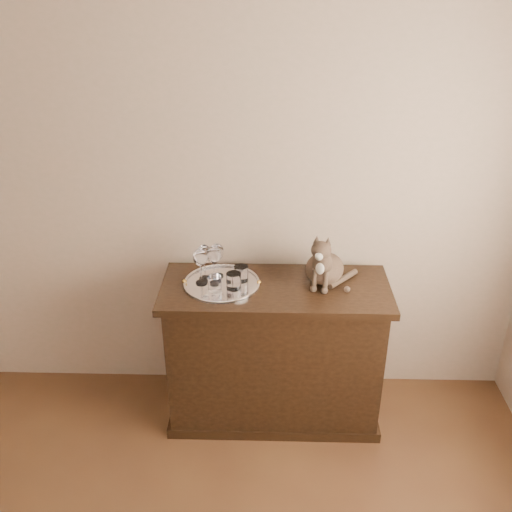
{
  "coord_description": "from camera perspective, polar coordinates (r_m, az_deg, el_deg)",
  "views": [
    {
      "loc": [
        0.57,
        -0.62,
        2.36
      ],
      "look_at": [
        0.5,
        1.95,
        1.02
      ],
      "focal_mm": 40.0,
      "sensor_mm": 36.0,
      "label": 1
    }
  ],
  "objects": [
    {
      "name": "tumbler_a",
      "position": [
        2.92,
        -2.24,
        -2.51
      ],
      "size": [
        0.08,
        0.08,
        0.09
      ],
      "primitive_type": "cylinder",
      "color": "white",
      "rests_on": "tray"
    },
    {
      "name": "tray",
      "position": [
        2.99,
        -3.44,
        -2.83
      ],
      "size": [
        0.4,
        0.4,
        0.01
      ],
      "primitive_type": "cylinder",
      "color": "silver",
      "rests_on": "sideboard"
    },
    {
      "name": "tumbler_b",
      "position": [
        2.91,
        -4.16,
        -2.77
      ],
      "size": [
        0.07,
        0.07,
        0.08
      ],
      "primitive_type": "cylinder",
      "color": "white",
      "rests_on": "tray"
    },
    {
      "name": "wall_back",
      "position": [
        3.1,
        -9.18,
        8.08
      ],
      "size": [
        4.0,
        0.1,
        2.7
      ],
      "primitive_type": "cube",
      "color": "tan",
      "rests_on": "ground"
    },
    {
      "name": "wine_glass_d",
      "position": [
        2.97,
        -4.23,
        -0.77
      ],
      "size": [
        0.08,
        0.08,
        0.2
      ],
      "primitive_type": null,
      "color": "silver",
      "rests_on": "tray"
    },
    {
      "name": "wine_glass_c",
      "position": [
        2.95,
        -5.55,
        -1.03
      ],
      "size": [
        0.07,
        0.07,
        0.2
      ],
      "primitive_type": null,
      "color": "silver",
      "rests_on": "tray"
    },
    {
      "name": "tumbler_c",
      "position": [
        2.99,
        -1.5,
        -1.76
      ],
      "size": [
        0.07,
        0.07,
        0.08
      ],
      "primitive_type": "cylinder",
      "color": "white",
      "rests_on": "tray"
    },
    {
      "name": "wine_glass_b",
      "position": [
        3.01,
        -3.9,
        -0.42
      ],
      "size": [
        0.07,
        0.07,
        0.19
      ],
      "primitive_type": null,
      "color": "silver",
      "rests_on": "tray"
    },
    {
      "name": "sideboard",
      "position": [
        3.21,
        1.84,
        -9.61
      ],
      "size": [
        1.2,
        0.5,
        0.85
      ],
      "primitive_type": null,
      "color": "black",
      "rests_on": "ground"
    },
    {
      "name": "cat",
      "position": [
        2.97,
        6.96,
        0.07
      ],
      "size": [
        0.38,
        0.36,
        0.31
      ],
      "primitive_type": null,
      "rotation": [
        0.0,
        0.0,
        -0.3
      ],
      "color": "brown",
      "rests_on": "sideboard"
    },
    {
      "name": "wine_glass_a",
      "position": [
        2.99,
        -5.18,
        -0.62
      ],
      "size": [
        0.08,
        0.08,
        0.2
      ],
      "primitive_type": null,
      "color": "white",
      "rests_on": "tray"
    }
  ]
}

